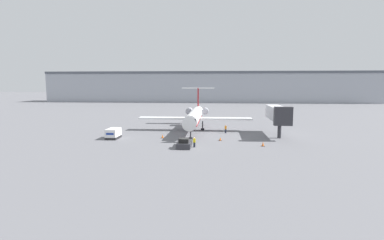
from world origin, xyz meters
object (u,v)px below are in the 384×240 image
(worker_near_tug, at_px, (194,142))
(jet_bridge, at_px, (278,114))
(pushback_tug, at_px, (184,144))
(airplane_main, at_px, (195,116))
(luggage_cart, at_px, (113,134))
(traffic_cone_left, at_px, (163,136))
(traffic_cone_right, at_px, (220,139))
(traffic_cone_mid, at_px, (263,144))
(worker_by_wing, at_px, (226,129))

(worker_near_tug, distance_m, jet_bridge, 19.83)
(pushback_tug, bearing_deg, jet_bridge, 34.84)
(airplane_main, distance_m, pushback_tug, 17.63)
(luggage_cart, height_order, traffic_cone_left, luggage_cart)
(airplane_main, bearing_deg, pushback_tug, -91.27)
(traffic_cone_right, distance_m, jet_bridge, 13.25)
(traffic_cone_mid, xyz_separation_m, jet_bridge, (4.19, 10.12, 4.09))
(worker_near_tug, bearing_deg, traffic_cone_left, 130.86)
(worker_near_tug, xyz_separation_m, traffic_cone_left, (-6.67, 7.71, -0.53))
(traffic_cone_mid, bearing_deg, worker_by_wing, 114.66)
(airplane_main, bearing_deg, worker_by_wing, -23.73)
(worker_near_tug, bearing_deg, pushback_tug, -179.35)
(pushback_tug, height_order, worker_near_tug, worker_near_tug)
(airplane_main, relative_size, worker_by_wing, 15.37)
(worker_near_tug, xyz_separation_m, worker_by_wing, (5.45, 14.46, 0.04))
(luggage_cart, distance_m, worker_near_tug, 17.08)
(airplane_main, distance_m, luggage_cart, 18.41)
(traffic_cone_left, bearing_deg, traffic_cone_right, -8.15)
(pushback_tug, xyz_separation_m, traffic_cone_left, (-5.06, 7.73, -0.25))
(luggage_cart, distance_m, traffic_cone_mid, 27.52)
(pushback_tug, bearing_deg, traffic_cone_left, 123.20)
(traffic_cone_right, bearing_deg, traffic_cone_left, 171.85)
(worker_near_tug, relative_size, traffic_cone_right, 2.80)
(traffic_cone_left, xyz_separation_m, traffic_cone_mid, (17.95, -5.96, 0.02))
(luggage_cart, xyz_separation_m, worker_by_wing, (21.28, 8.02, -0.05))
(luggage_cart, relative_size, jet_bridge, 0.30)
(luggage_cart, xyz_separation_m, traffic_cone_left, (9.16, 1.28, -0.62))
(worker_by_wing, xyz_separation_m, traffic_cone_right, (-1.18, -8.31, -0.63))
(jet_bridge, bearing_deg, luggage_cart, -170.14)
(luggage_cart, bearing_deg, traffic_cone_right, -0.81)
(traffic_cone_mid, bearing_deg, traffic_cone_left, 161.64)
(worker_near_tug, bearing_deg, traffic_cone_right, 55.19)
(pushback_tug, bearing_deg, traffic_cone_right, 46.32)
(pushback_tug, distance_m, jet_bridge, 21.17)
(traffic_cone_left, bearing_deg, pushback_tug, -56.80)
(worker_by_wing, height_order, traffic_cone_mid, worker_by_wing)
(worker_near_tug, bearing_deg, airplane_main, 94.03)
(worker_near_tug, height_order, jet_bridge, jet_bridge)
(pushback_tug, bearing_deg, worker_near_tug, 0.65)
(worker_by_wing, bearing_deg, traffic_cone_mid, -65.34)
(worker_near_tug, bearing_deg, worker_by_wing, 69.34)
(traffic_cone_left, relative_size, traffic_cone_right, 1.18)
(pushback_tug, height_order, worker_by_wing, worker_by_wing)
(airplane_main, distance_m, worker_near_tug, 17.61)
(luggage_cart, bearing_deg, airplane_main, 36.89)
(airplane_main, xyz_separation_m, worker_by_wing, (6.68, -2.93, -2.42))
(luggage_cart, distance_m, traffic_cone_left, 9.27)
(pushback_tug, relative_size, luggage_cart, 1.30)
(traffic_cone_right, xyz_separation_m, jet_bridge, (11.20, 5.73, 4.17))
(worker_by_wing, distance_m, jet_bridge, 10.94)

